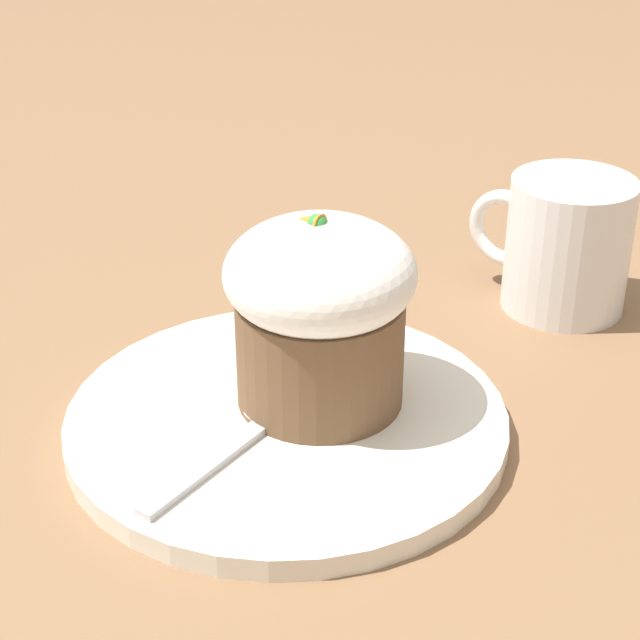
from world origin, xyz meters
The scene contains 5 objects.
ground_plane centered at (0.00, 0.00, 0.00)m, with size 4.00×4.00×0.00m, color #846042.
dessert_plate centered at (0.00, 0.00, 0.01)m, with size 0.23×0.23×0.01m.
carrot_cake centered at (-0.01, -0.02, 0.07)m, with size 0.10×0.10×0.11m.
spoon centered at (0.01, 0.02, 0.02)m, with size 0.03×0.13×0.01m.
coffee_cup centered at (-0.05, -0.22, 0.04)m, with size 0.11×0.08×0.09m.
Camera 1 is at (-0.29, 0.37, 0.32)m, focal length 60.00 mm.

